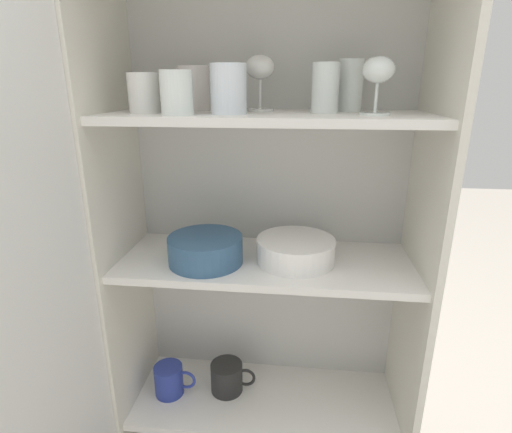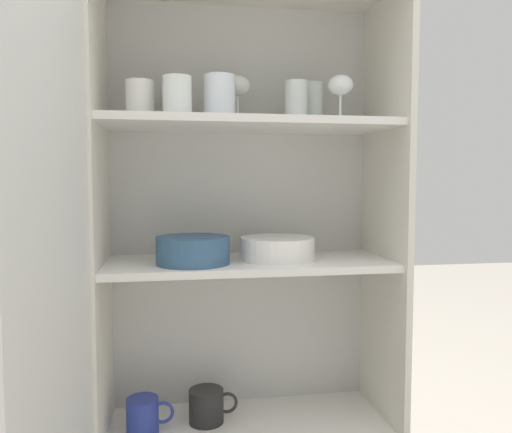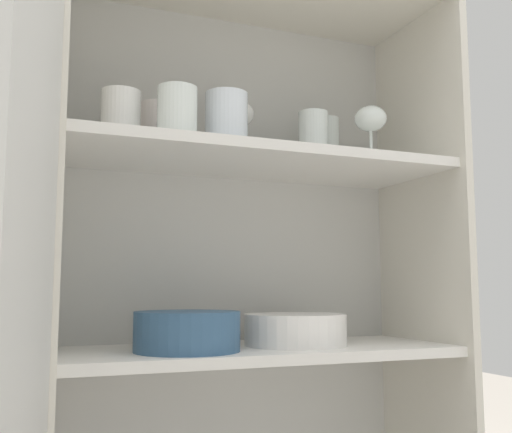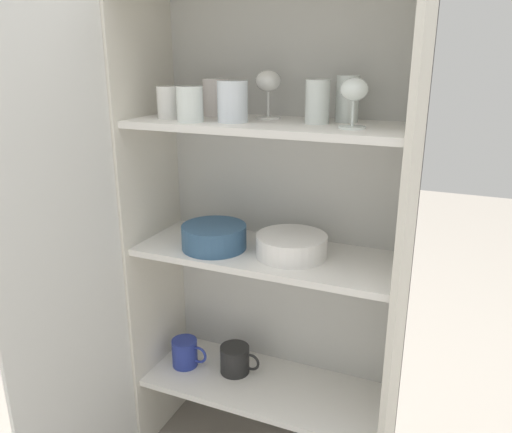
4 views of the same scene
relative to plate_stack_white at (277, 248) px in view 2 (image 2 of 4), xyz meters
The scene contains 19 objects.
cupboard_back_panel 0.18m from the plate_stack_white, 116.23° to the left, with size 0.81×0.02×1.47m, color silver.
cupboard_side_left 0.48m from the plate_stack_white, behind, with size 0.02×0.34×1.47m, color silver.
cupboard_side_right 0.32m from the plate_stack_white, ahead, with size 0.02×0.34×1.47m, color silver.
shelf_board_lower 0.51m from the plate_stack_white, behind, with size 0.77×0.30×0.02m, color white.
shelf_board_middle 0.09m from the plate_stack_white, behind, with size 0.77×0.30×0.02m, color white.
shelf_board_upper 0.35m from the plate_stack_white, behind, with size 0.77×0.30×0.02m, color white.
cupboard_door 0.63m from the plate_stack_white, 144.92° to the right, with size 0.08×0.40×1.47m.
tumbler_glass_0 0.49m from the plate_stack_white, 164.36° to the left, with size 0.08×0.08×0.11m.
tumbler_glass_1 0.44m from the plate_stack_white, 166.25° to the right, with size 0.08×0.08×0.11m.
tumbler_glass_2 0.54m from the plate_stack_white, behind, with size 0.07×0.07×0.09m.
tumbler_glass_3 0.44m from the plate_stack_white, 34.71° to the left, with size 0.06×0.06×0.12m.
tumbler_glass_4 0.41m from the plate_stack_white, 19.33° to the left, with size 0.06×0.06×0.11m.
tumbler_glass_5 0.49m from the plate_stack_white, 163.26° to the right, with size 0.07×0.07×0.09m.
wine_glass_0 0.46m from the plate_stack_white, 146.96° to the left, with size 0.07×0.07×0.13m.
wine_glass_1 0.47m from the plate_stack_white, 13.29° to the right, with size 0.07×0.07×0.12m.
plate_stack_white is the anchor object (origin of this frame).
mixing_bowl_large 0.24m from the plate_stack_white, behind, with size 0.19×0.19×0.07m.
coffee_mug_primary 0.58m from the plate_stack_white, behind, with size 0.13×0.09×0.10m.
coffee_mug_extra_1 0.49m from the plate_stack_white, behind, with size 0.14×0.10×0.09m.
Camera 2 is at (-0.20, -1.20, 0.96)m, focal length 35.00 mm.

